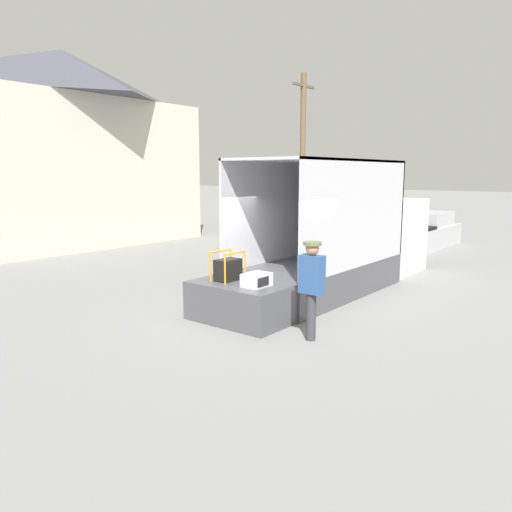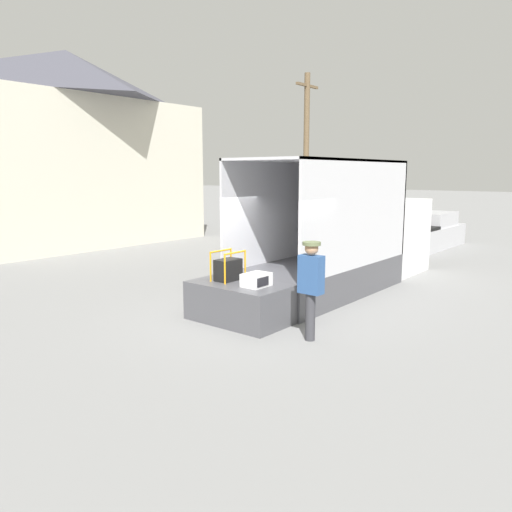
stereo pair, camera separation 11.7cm
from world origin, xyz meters
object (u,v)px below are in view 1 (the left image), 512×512
Objects in this scene: portable_generator at (228,269)px; worker_person at (312,280)px; box_truck at (353,247)px; microwave at (257,280)px; utility_pole at (303,152)px; pickup_truck_silver at (420,233)px.

worker_person reaches higher than portable_generator.
worker_person is (-0.15, -2.15, 0.09)m from portable_generator.
portable_generator is (-4.89, 0.37, 0.06)m from box_truck.
portable_generator reaches higher than microwave.
microwave is 0.30× the size of worker_person.
microwave is (-4.96, -0.45, -0.04)m from box_truck.
box_truck is 0.94× the size of utility_pole.
utility_pole is (1.28, 6.66, 3.50)m from pickup_truck_silver.
worker_person is at bearing -160.48° from box_truck.
box_truck is at bearing -4.29° from portable_generator.
box_truck is 5.35m from worker_person.
utility_pole reaches higher than portable_generator.
worker_person is 0.23× the size of utility_pole.
box_truck reaches higher than microwave.
worker_person reaches higher than pickup_truck_silver.
box_truck is at bearing 19.52° from worker_person.
microwave is 12.63m from pickup_truck_silver.
pickup_truck_silver is at bearing 6.12° from microwave.
microwave is 0.83m from portable_generator.
box_truck is 4.90m from portable_generator.
portable_generator is at bearing -177.57° from pickup_truck_silver.
portable_generator is at bearing 175.71° from box_truck.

